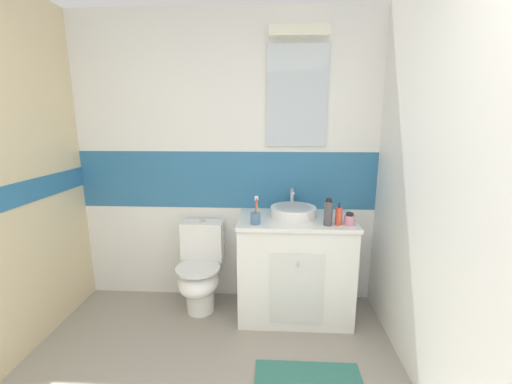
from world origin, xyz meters
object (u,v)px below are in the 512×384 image
object	(u,v)px
sink_basin	(293,211)
soap_dispenser	(339,216)
mouthwash_bottle	(328,213)
toothbrush_cup	(256,217)
hair_gel_jar	(349,220)
toilet	(200,270)

from	to	relation	value
sink_basin	soap_dispenser	bearing A→B (deg)	-30.56
soap_dispenser	mouthwash_bottle	xyz separation A→B (m)	(-0.08, -0.01, 0.03)
sink_basin	toothbrush_cup	size ratio (longest dim) A/B	1.87
toothbrush_cup	hair_gel_jar	distance (m)	0.70
sink_basin	toothbrush_cup	xyz separation A→B (m)	(-0.29, -0.20, 0.01)
toothbrush_cup	hair_gel_jar	size ratio (longest dim) A/B	2.35
toilet	mouthwash_bottle	size ratio (longest dim) A/B	3.80
toilet	toothbrush_cup	world-z (taller)	toothbrush_cup
toothbrush_cup	soap_dispenser	size ratio (longest dim) A/B	1.27
sink_basin	hair_gel_jar	size ratio (longest dim) A/B	4.38
sink_basin	hair_gel_jar	distance (m)	0.45
toilet	soap_dispenser	distance (m)	1.26
hair_gel_jar	mouthwash_bottle	bearing A→B (deg)	-176.25
toothbrush_cup	hair_gel_jar	world-z (taller)	toothbrush_cup
toilet	soap_dispenser	world-z (taller)	soap_dispenser
sink_basin	toilet	distance (m)	0.95
sink_basin	mouthwash_bottle	distance (m)	0.32
toothbrush_cup	mouthwash_bottle	distance (m)	0.54
sink_basin	mouthwash_bottle	bearing A→B (deg)	-39.44
soap_dispenser	mouthwash_bottle	bearing A→B (deg)	-172.90
soap_dispenser	mouthwash_bottle	distance (m)	0.09
sink_basin	toilet	size ratio (longest dim) A/B	0.54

